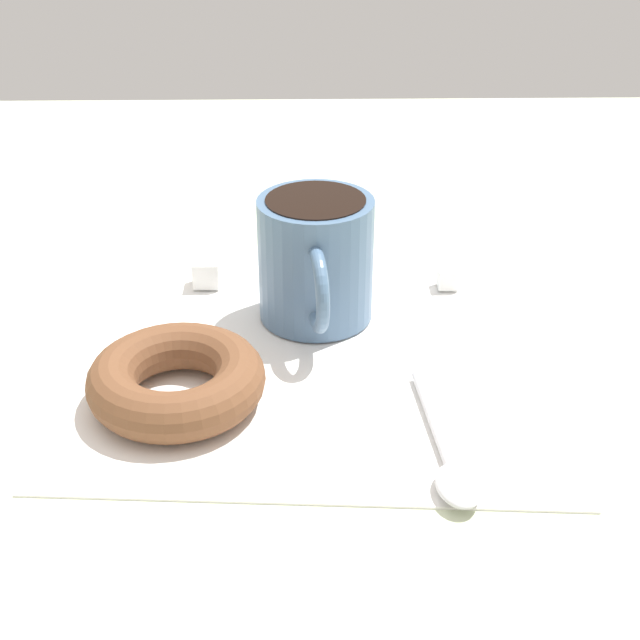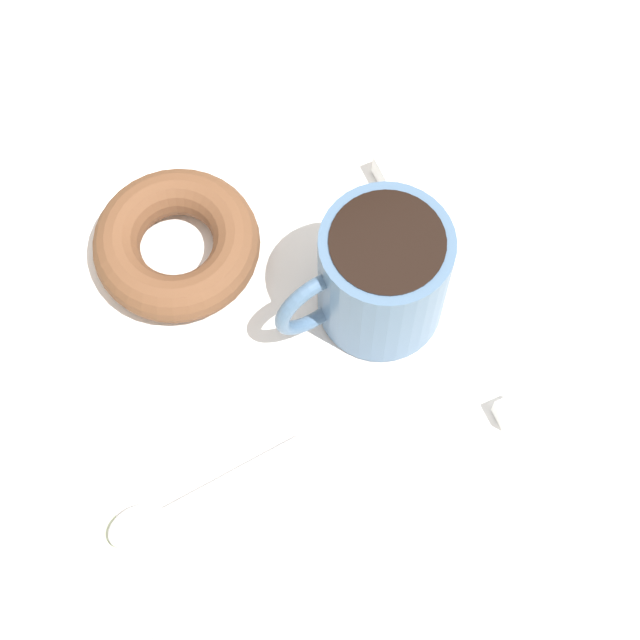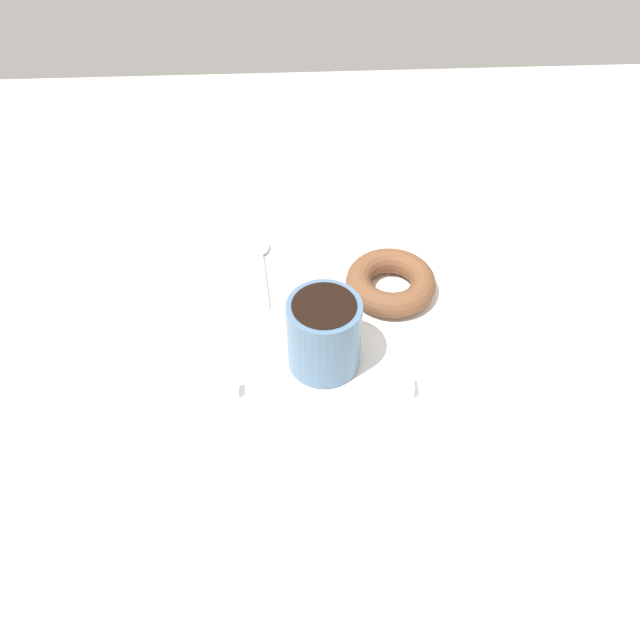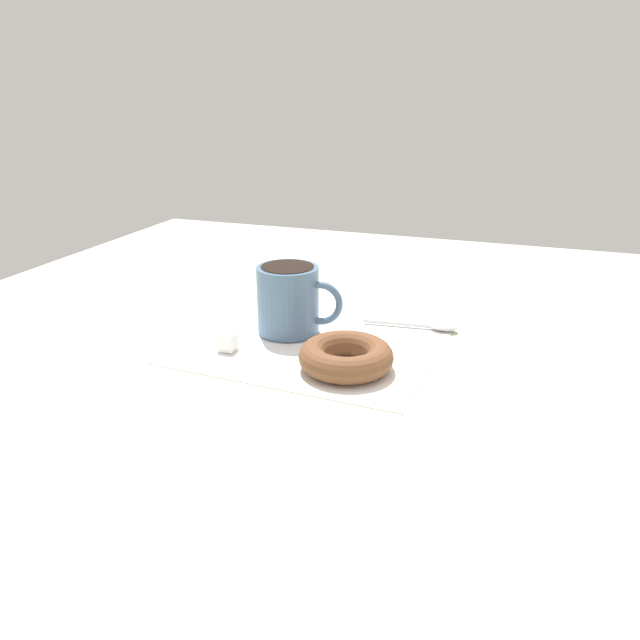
% 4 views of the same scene
% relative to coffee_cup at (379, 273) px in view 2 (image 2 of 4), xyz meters
% --- Properties ---
extents(ground_plane, '(1.20, 1.20, 0.02)m').
position_rel_coffee_cup_xyz_m(ground_plane, '(0.00, -0.05, -0.06)').
color(ground_plane, beige).
extents(napkin, '(0.33, 0.33, 0.00)m').
position_rel_coffee_cup_xyz_m(napkin, '(0.00, -0.04, -0.05)').
color(napkin, white).
rests_on(napkin, ground_plane).
extents(coffee_cup, '(0.08, 0.11, 0.09)m').
position_rel_coffee_cup_xyz_m(coffee_cup, '(0.00, 0.00, 0.00)').
color(coffee_cup, slate).
rests_on(coffee_cup, napkin).
extents(donut, '(0.11, 0.11, 0.03)m').
position_rel_coffee_cup_xyz_m(donut, '(-0.08, -0.10, -0.03)').
color(donut, brown).
rests_on(donut, napkin).
extents(spoon, '(0.03, 0.13, 0.01)m').
position_rel_coffee_cup_xyz_m(spoon, '(0.07, -0.17, -0.04)').
color(spoon, silver).
rests_on(spoon, napkin).
extents(sugar_cube, '(0.01, 0.01, 0.01)m').
position_rel_coffee_cup_xyz_m(sugar_cube, '(0.10, 0.04, -0.04)').
color(sugar_cube, white).
rests_on(sugar_cube, napkin).
extents(sugar_cube_extra, '(0.02, 0.02, 0.02)m').
position_rel_coffee_cup_xyz_m(sugar_cube_extra, '(-0.08, 0.05, -0.04)').
color(sugar_cube_extra, white).
rests_on(sugar_cube_extra, napkin).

